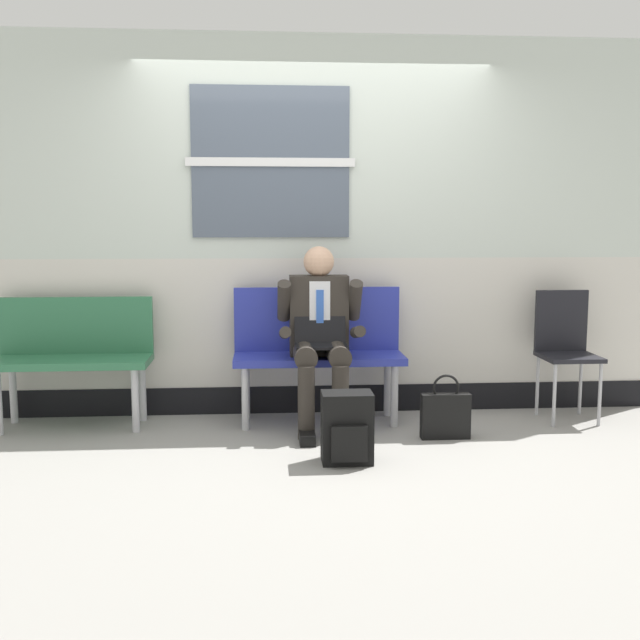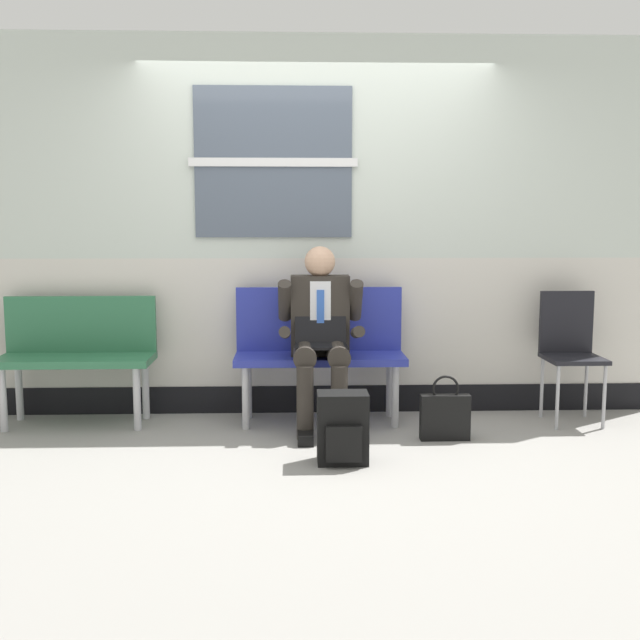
{
  "view_description": "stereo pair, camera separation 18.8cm",
  "coord_description": "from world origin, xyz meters",
  "px_view_note": "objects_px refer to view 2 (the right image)",
  "views": [
    {
      "loc": [
        -0.36,
        -4.9,
        1.39
      ],
      "look_at": [
        0.01,
        0.02,
        0.75
      ],
      "focal_mm": 42.28,
      "sensor_mm": 36.0,
      "label": 1
    },
    {
      "loc": [
        -0.17,
        -4.91,
        1.39
      ],
      "look_at": [
        0.01,
        0.02,
        0.75
      ],
      "focal_mm": 42.28,
      "sensor_mm": 36.0,
      "label": 2
    }
  ],
  "objects_px": {
    "backpack": "(343,429)",
    "folding_chair": "(570,344)",
    "bench_empty": "(78,349)",
    "handbag": "(445,416)",
    "person_seated": "(321,333)",
    "bench_with_person": "(320,344)"
  },
  "relations": [
    {
      "from": "bench_empty",
      "to": "handbag",
      "type": "bearing_deg",
      "value": -11.89
    },
    {
      "from": "bench_with_person",
      "to": "folding_chair",
      "type": "relative_size",
      "value": 1.29
    },
    {
      "from": "backpack",
      "to": "folding_chair",
      "type": "xyz_separation_m",
      "value": [
        1.65,
        0.9,
        0.34
      ]
    },
    {
      "from": "backpack",
      "to": "handbag",
      "type": "xyz_separation_m",
      "value": [
        0.69,
        0.44,
        -0.04
      ]
    },
    {
      "from": "bench_empty",
      "to": "folding_chair",
      "type": "bearing_deg",
      "value": -1.0
    },
    {
      "from": "bench_empty",
      "to": "backpack",
      "type": "bearing_deg",
      "value": -28.37
    },
    {
      "from": "person_seated",
      "to": "folding_chair",
      "type": "xyz_separation_m",
      "value": [
        1.75,
        0.14,
        -0.11
      ]
    },
    {
      "from": "person_seated",
      "to": "backpack",
      "type": "height_order",
      "value": "person_seated"
    },
    {
      "from": "backpack",
      "to": "person_seated",
      "type": "bearing_deg",
      "value": 97.43
    },
    {
      "from": "backpack",
      "to": "handbag",
      "type": "relative_size",
      "value": 0.98
    },
    {
      "from": "handbag",
      "to": "folding_chair",
      "type": "relative_size",
      "value": 0.46
    },
    {
      "from": "bench_empty",
      "to": "folding_chair",
      "type": "height_order",
      "value": "folding_chair"
    },
    {
      "from": "handbag",
      "to": "folding_chair",
      "type": "bearing_deg",
      "value": 25.42
    },
    {
      "from": "bench_with_person",
      "to": "bench_empty",
      "type": "distance_m",
      "value": 1.68
    },
    {
      "from": "bench_with_person",
      "to": "handbag",
      "type": "distance_m",
      "value": 1.02
    },
    {
      "from": "bench_empty",
      "to": "handbag",
      "type": "height_order",
      "value": "bench_empty"
    },
    {
      "from": "person_seated",
      "to": "handbag",
      "type": "height_order",
      "value": "person_seated"
    },
    {
      "from": "person_seated",
      "to": "backpack",
      "type": "xyz_separation_m",
      "value": [
        0.1,
        -0.77,
        -0.45
      ]
    },
    {
      "from": "bench_with_person",
      "to": "backpack",
      "type": "distance_m",
      "value": 1.03
    },
    {
      "from": "person_seated",
      "to": "folding_chair",
      "type": "distance_m",
      "value": 1.76
    },
    {
      "from": "person_seated",
      "to": "handbag",
      "type": "relative_size",
      "value": 2.91
    },
    {
      "from": "handbag",
      "to": "backpack",
      "type": "bearing_deg",
      "value": -147.36
    }
  ]
}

